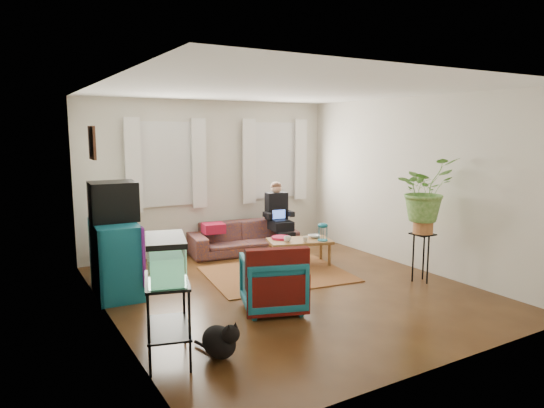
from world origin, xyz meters
TOP-DOWN VIEW (x-y plane):
  - floor at (0.00, 0.00)m, footprint 4.50×5.00m
  - ceiling at (0.00, 0.00)m, footprint 4.50×5.00m
  - wall_back at (0.00, 2.50)m, footprint 4.50×0.01m
  - wall_front at (0.00, -2.50)m, footprint 4.50×0.01m
  - wall_left at (-2.25, 0.00)m, footprint 0.01×5.00m
  - wall_right at (2.25, 0.00)m, footprint 0.01×5.00m
  - window_left at (-0.80, 2.48)m, footprint 1.08×0.04m
  - window_right at (1.25, 2.48)m, footprint 1.08×0.04m
  - curtains_left at (-0.80, 2.40)m, footprint 1.36×0.06m
  - curtains_right at (1.25, 2.40)m, footprint 1.36×0.06m
  - picture_frame at (-2.21, 0.85)m, footprint 0.04×0.32m
  - area_rug at (0.23, 0.65)m, footprint 2.19×1.84m
  - sofa at (0.39, 2.05)m, footprint 1.91×0.95m
  - seated_person at (1.05, 1.96)m, footprint 0.53×0.62m
  - side_table at (-1.65, 1.92)m, footprint 0.52×0.52m
  - table_lamp at (-1.65, 1.92)m, footprint 0.39×0.39m
  - dresser at (-1.99, 1.00)m, footprint 0.59×1.08m
  - crt_tv at (-1.96, 1.10)m, footprint 0.61×0.56m
  - aquarium_stand at (-2.00, -1.13)m, footprint 0.55×0.76m
  - aquarium at (-2.00, -1.13)m, footprint 0.50×0.69m
  - black_cat at (-1.59, -1.34)m, footprint 0.38×0.50m
  - armchair at (-0.53, -0.52)m, footprint 0.87×0.84m
  - serape_throw at (-0.62, -0.79)m, footprint 0.73×0.39m
  - coffee_table at (0.81, 0.92)m, footprint 1.09×0.80m
  - cup_a at (0.57, 0.91)m, footprint 0.14×0.14m
  - cup_b at (0.80, 0.76)m, footprint 0.11×0.11m
  - bowl at (1.09, 0.93)m, footprint 0.24×0.24m
  - snack_tray at (0.60, 1.13)m, footprint 0.38×0.38m
  - birdcage at (1.09, 0.70)m, footprint 0.20×0.20m
  - plant_stand at (1.80, -0.65)m, footprint 0.30×0.30m
  - potted_plant at (1.80, -0.65)m, footprint 0.80×0.69m

SIDE VIEW (x-z plane):
  - floor at x=0.00m, z-range -0.01..0.01m
  - area_rug at x=0.23m, z-range 0.00..0.01m
  - black_cat at x=-1.59m, z-range 0.00..0.38m
  - coffee_table at x=0.81m, z-range 0.00..0.40m
  - side_table at x=-1.65m, z-range 0.00..0.68m
  - plant_stand at x=1.80m, z-range 0.00..0.69m
  - armchair at x=-0.53m, z-range 0.00..0.72m
  - sofa at x=0.39m, z-range 0.00..0.72m
  - aquarium_stand at x=-2.00m, z-range 0.00..0.76m
  - snack_tray at x=0.60m, z-range 0.40..0.44m
  - bowl at x=1.09m, z-range 0.40..0.45m
  - cup_b at x=0.80m, z-range 0.40..0.48m
  - cup_a at x=0.57m, z-range 0.40..0.49m
  - dresser at x=-1.99m, z-range 0.00..0.94m
  - serape_throw at x=-0.62m, z-range 0.21..0.80m
  - birdcage at x=1.09m, z-range 0.40..0.68m
  - seated_person at x=1.05m, z-range 0.00..1.09m
  - aquarium at x=-2.00m, z-range 0.76..1.17m
  - table_lamp at x=-1.65m, z-range 0.66..1.27m
  - potted_plant at x=1.80m, z-range 0.73..1.60m
  - crt_tv at x=-1.96m, z-range 0.94..1.45m
  - wall_back at x=0.00m, z-range 0.00..2.60m
  - wall_front at x=0.00m, z-range 0.00..2.60m
  - wall_left at x=-2.25m, z-range 0.00..2.60m
  - wall_right at x=2.25m, z-range 0.00..2.60m
  - curtains_left at x=-0.80m, z-range 0.80..2.30m
  - curtains_right at x=1.25m, z-range 0.80..2.30m
  - window_left at x=-0.80m, z-range 0.86..2.24m
  - window_right at x=1.25m, z-range 0.86..2.24m
  - picture_frame at x=-2.21m, z-range 1.75..2.15m
  - ceiling at x=0.00m, z-range 2.60..2.60m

